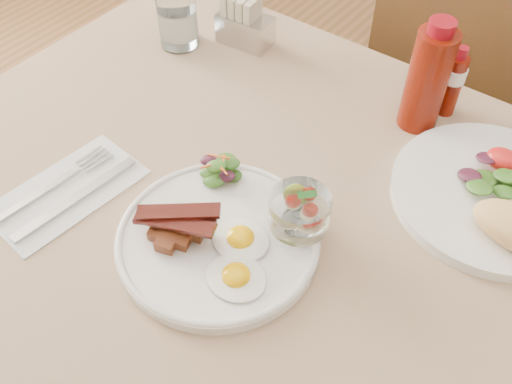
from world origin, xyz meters
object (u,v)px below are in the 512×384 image
object	(u,v)px
main_plate	(218,240)
fruit_cup	(300,211)
water_glass	(178,18)
table	(313,271)
ketchup_bottle	(428,79)
sugar_caddy	(244,24)
second_plate	(501,201)
hot_sauce_bottle	(453,82)
chair_far	(465,112)

from	to	relation	value
main_plate	fruit_cup	xyz separation A→B (m)	(0.08, 0.07, 0.05)
water_glass	table	bearing A→B (deg)	-26.63
table	fruit_cup	world-z (taller)	fruit_cup
ketchup_bottle	fruit_cup	bearing A→B (deg)	-93.79
sugar_caddy	second_plate	bearing A→B (deg)	-17.22
fruit_cup	ketchup_bottle	world-z (taller)	ketchup_bottle
main_plate	fruit_cup	world-z (taller)	fruit_cup
sugar_caddy	main_plate	bearing A→B (deg)	-61.68
second_plate	hot_sauce_bottle	size ratio (longest dim) A/B	2.33
main_plate	second_plate	bearing A→B (deg)	45.24
chair_far	water_glass	size ratio (longest dim) A/B	7.32
sugar_caddy	fruit_cup	bearing A→B (deg)	-48.82
fruit_cup	sugar_caddy	world-z (taller)	fruit_cup
fruit_cup	main_plate	bearing A→B (deg)	-140.06
sugar_caddy	table	bearing A→B (deg)	-45.23
second_plate	ketchup_bottle	bearing A→B (deg)	149.74
table	second_plate	distance (m)	0.29
main_plate	hot_sauce_bottle	bearing A→B (deg)	73.77
sugar_caddy	ketchup_bottle	bearing A→B (deg)	-7.23
second_plate	sugar_caddy	size ratio (longest dim) A/B	2.76
chair_far	main_plate	distance (m)	0.80
sugar_caddy	water_glass	world-z (taller)	water_glass
main_plate	sugar_caddy	size ratio (longest dim) A/B	2.61
chair_far	hot_sauce_bottle	world-z (taller)	chair_far
main_plate	table	bearing A→B (deg)	42.52
ketchup_bottle	second_plate	bearing A→B (deg)	-30.26
second_plate	main_plate	bearing A→B (deg)	-134.76
fruit_cup	second_plate	bearing A→B (deg)	47.19
table	hot_sauce_bottle	world-z (taller)	hot_sauce_bottle
second_plate	hot_sauce_bottle	world-z (taller)	hot_sauce_bottle
main_plate	ketchup_bottle	bearing A→B (deg)	75.03
main_plate	second_plate	distance (m)	0.41
hot_sauce_bottle	sugar_caddy	world-z (taller)	hot_sauce_bottle
second_plate	water_glass	xyz separation A→B (m)	(-0.65, 0.04, 0.04)
hot_sauce_bottle	table	bearing A→B (deg)	-94.48
water_glass	hot_sauce_bottle	bearing A→B (deg)	13.54
main_plate	hot_sauce_bottle	world-z (taller)	hot_sauce_bottle
fruit_cup	ketchup_bottle	size ratio (longest dim) A/B	0.44
water_glass	main_plate	bearing A→B (deg)	-42.00
hot_sauce_bottle	water_glass	bearing A→B (deg)	-166.46
ketchup_bottle	sugar_caddy	bearing A→B (deg)	177.84
main_plate	ketchup_bottle	size ratio (longest dim) A/B	1.47
table	second_plate	world-z (taller)	second_plate
fruit_cup	sugar_caddy	bearing A→B (deg)	136.24
second_plate	table	bearing A→B (deg)	-133.33
fruit_cup	sugar_caddy	xyz separation A→B (m)	(-0.35, 0.34, -0.02)
chair_far	main_plate	size ratio (longest dim) A/B	3.32
chair_far	sugar_caddy	distance (m)	0.58
fruit_cup	table	bearing A→B (deg)	51.76
chair_far	fruit_cup	bearing A→B (deg)	-91.58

